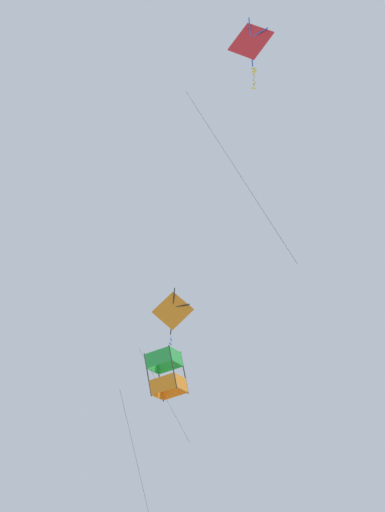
{
  "coord_description": "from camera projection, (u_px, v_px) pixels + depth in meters",
  "views": [
    {
      "loc": [
        21.34,
        -8.95,
        5.85
      ],
      "look_at": [
        -0.73,
        -4.71,
        31.85
      ],
      "focal_mm": 56.5,
      "sensor_mm": 36.0,
      "label": 1
    }
  ],
  "objects": [
    {
      "name": "kite_box_near_left",
      "position": [
        166.0,
        374.0,
        34.93
      ],
      "size": [
        3.63,
        3.01,
        8.45
      ],
      "rotation": [
        0.43,
        0.0,
        0.93
      ],
      "color": "green"
    },
    {
      "name": "kite_diamond_near_right",
      "position": [
        173.0,
        312.0,
        39.09
      ],
      "size": [
        2.42,
        2.62,
        7.36
      ],
      "rotation": [
        0.44,
        0.0,
        1.55
      ],
      "color": "orange"
    },
    {
      "name": "kite_diamond_mid_left",
      "position": [
        251.0,
        44.0,
        29.01
      ],
      "size": [
        3.21,
        3.62,
        9.85
      ],
      "rotation": [
        0.49,
        0.0,
        1.3
      ],
      "color": "red"
    }
  ]
}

